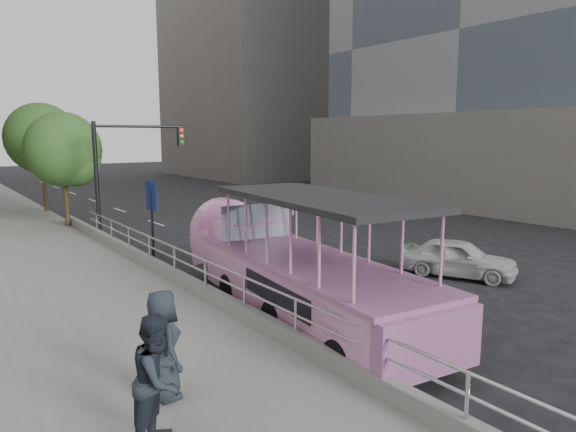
{
  "coord_description": "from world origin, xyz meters",
  "views": [
    {
      "loc": [
        -9.04,
        -9.93,
        4.57
      ],
      "look_at": [
        0.21,
        2.89,
        2.11
      ],
      "focal_mm": 32.0,
      "sensor_mm": 36.0,
      "label": 1
    }
  ],
  "objects_px": {
    "parking_sign": "(152,215)",
    "street_tree_near": "(66,152)",
    "pedestrian_mid": "(158,379)",
    "pedestrian_far": "(162,345)",
    "street_tree_far": "(44,141)",
    "duck_boat": "(290,269)",
    "traffic_signal": "(124,161)",
    "car": "(458,258)"
  },
  "relations": [
    {
      "from": "parking_sign",
      "to": "street_tree_near",
      "type": "bearing_deg",
      "value": 94.3
    },
    {
      "from": "pedestrian_mid",
      "to": "pedestrian_far",
      "type": "height_order",
      "value": "pedestrian_mid"
    },
    {
      "from": "street_tree_far",
      "to": "street_tree_near",
      "type": "bearing_deg",
      "value": -91.91
    },
    {
      "from": "pedestrian_far",
      "to": "street_tree_near",
      "type": "bearing_deg",
      "value": -9.24
    },
    {
      "from": "parking_sign",
      "to": "street_tree_near",
      "type": "height_order",
      "value": "street_tree_near"
    },
    {
      "from": "duck_boat",
      "to": "traffic_signal",
      "type": "bearing_deg",
      "value": 90.99
    },
    {
      "from": "pedestrian_mid",
      "to": "parking_sign",
      "type": "distance_m",
      "value": 11.18
    },
    {
      "from": "parking_sign",
      "to": "duck_boat",
      "type": "bearing_deg",
      "value": -80.19
    },
    {
      "from": "parking_sign",
      "to": "street_tree_far",
      "type": "distance_m",
      "value": 15.16
    },
    {
      "from": "street_tree_far",
      "to": "pedestrian_far",
      "type": "bearing_deg",
      "value": -96.97
    },
    {
      "from": "traffic_signal",
      "to": "pedestrian_mid",
      "type": "bearing_deg",
      "value": -107.03
    },
    {
      "from": "duck_boat",
      "to": "pedestrian_mid",
      "type": "bearing_deg",
      "value": -142.67
    },
    {
      "from": "pedestrian_far",
      "to": "street_tree_near",
      "type": "relative_size",
      "value": 0.32
    },
    {
      "from": "street_tree_near",
      "to": "car",
      "type": "bearing_deg",
      "value": -62.0
    },
    {
      "from": "pedestrian_mid",
      "to": "pedestrian_far",
      "type": "distance_m",
      "value": 1.26
    },
    {
      "from": "pedestrian_mid",
      "to": "street_tree_near",
      "type": "distance_m",
      "value": 19.84
    },
    {
      "from": "car",
      "to": "street_tree_far",
      "type": "distance_m",
      "value": 23.59
    },
    {
      "from": "duck_boat",
      "to": "car",
      "type": "bearing_deg",
      "value": -2.63
    },
    {
      "from": "pedestrian_far",
      "to": "pedestrian_mid",
      "type": "bearing_deg",
      "value": 154.61
    },
    {
      "from": "traffic_signal",
      "to": "street_tree_far",
      "type": "height_order",
      "value": "street_tree_far"
    },
    {
      "from": "duck_boat",
      "to": "street_tree_near",
      "type": "bearing_deg",
      "value": 96.64
    },
    {
      "from": "duck_boat",
      "to": "street_tree_far",
      "type": "relative_size",
      "value": 1.54
    },
    {
      "from": "street_tree_near",
      "to": "pedestrian_mid",
      "type": "bearing_deg",
      "value": -99.64
    },
    {
      "from": "car",
      "to": "street_tree_near",
      "type": "bearing_deg",
      "value": 93.8
    },
    {
      "from": "pedestrian_mid",
      "to": "pedestrian_far",
      "type": "bearing_deg",
      "value": 21.96
    },
    {
      "from": "pedestrian_mid",
      "to": "street_tree_near",
      "type": "height_order",
      "value": "street_tree_near"
    },
    {
      "from": "parking_sign",
      "to": "street_tree_far",
      "type": "bearing_deg",
      "value": 91.81
    },
    {
      "from": "duck_boat",
      "to": "traffic_signal",
      "type": "distance_m",
      "value": 12.29
    },
    {
      "from": "car",
      "to": "traffic_signal",
      "type": "xyz_separation_m",
      "value": [
        -6.81,
        12.38,
        2.87
      ]
    },
    {
      "from": "pedestrian_mid",
      "to": "duck_boat",
      "type": "bearing_deg",
      "value": -5.94
    },
    {
      "from": "traffic_signal",
      "to": "duck_boat",
      "type": "bearing_deg",
      "value": -89.01
    },
    {
      "from": "pedestrian_far",
      "to": "traffic_signal",
      "type": "bearing_deg",
      "value": -17.03
    },
    {
      "from": "duck_boat",
      "to": "traffic_signal",
      "type": "height_order",
      "value": "traffic_signal"
    },
    {
      "from": "pedestrian_mid",
      "to": "street_tree_near",
      "type": "relative_size",
      "value": 0.33
    },
    {
      "from": "pedestrian_far",
      "to": "parking_sign",
      "type": "bearing_deg",
      "value": -20.93
    },
    {
      "from": "car",
      "to": "parking_sign",
      "type": "relative_size",
      "value": 1.2
    },
    {
      "from": "pedestrian_mid",
      "to": "street_tree_far",
      "type": "relative_size",
      "value": 0.29
    },
    {
      "from": "duck_boat",
      "to": "pedestrian_mid",
      "type": "relative_size",
      "value": 5.3
    },
    {
      "from": "car",
      "to": "street_tree_near",
      "type": "xyz_separation_m",
      "value": [
        -8.41,
        15.81,
        3.19
      ]
    },
    {
      "from": "duck_boat",
      "to": "street_tree_near",
      "type": "xyz_separation_m",
      "value": [
        -1.81,
        15.5,
        2.62
      ]
    },
    {
      "from": "pedestrian_far",
      "to": "street_tree_far",
      "type": "xyz_separation_m",
      "value": [
        2.96,
        24.25,
        3.09
      ]
    },
    {
      "from": "car",
      "to": "street_tree_far",
      "type": "height_order",
      "value": "street_tree_far"
    }
  ]
}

